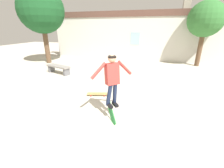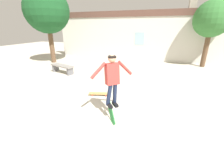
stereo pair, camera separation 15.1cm
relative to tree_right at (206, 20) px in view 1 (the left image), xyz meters
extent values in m
plane|color=beige|center=(-4.11, -8.00, -2.89)|extent=(40.00, 40.00, 0.00)
cube|color=beige|center=(-4.11, 0.85, -1.30)|extent=(14.00, 0.40, 3.18)
cube|color=brown|center=(-4.11, 0.85, 0.50)|extent=(14.70, 0.52, 0.43)
cube|color=#99B7C6|center=(-4.35, 0.64, -1.24)|extent=(0.70, 0.02, 0.90)
cylinder|color=brown|center=(0.00, 0.00, -1.83)|extent=(0.29, 0.29, 2.12)
sphere|color=#337033|center=(0.00, 0.00, 0.03)|extent=(2.15, 2.15, 2.15)
cylinder|color=brown|center=(-10.25, -1.98, -1.69)|extent=(0.33, 0.33, 2.39)
sphere|color=#194C23|center=(-10.25, -1.98, 0.62)|extent=(2.97, 2.97, 2.97)
cube|color=gray|center=(-7.88, -4.19, -2.47)|extent=(1.59, 0.86, 0.08)
cube|color=slate|center=(-8.50, -4.00, -2.70)|extent=(0.22, 0.38, 0.38)
cube|color=slate|center=(-7.26, -4.38, -2.70)|extent=(0.22, 0.38, 0.38)
cube|color=#B23833|center=(-3.79, -7.56, -1.58)|extent=(0.44, 0.43, 0.58)
sphere|color=tan|center=(-3.79, -7.56, -1.18)|extent=(0.30, 0.30, 0.21)
ellipsoid|color=black|center=(-3.79, -7.56, -1.15)|extent=(0.31, 0.31, 0.12)
cylinder|color=#1E2847|center=(-3.72, -7.51, -2.16)|extent=(0.22, 0.30, 0.73)
cube|color=black|center=(-3.70, -7.53, -2.49)|extent=(0.24, 0.26, 0.07)
cylinder|color=#1E2847|center=(-3.85, -7.62, -2.16)|extent=(0.28, 0.24, 0.73)
cube|color=black|center=(-3.83, -7.64, -2.49)|extent=(0.24, 0.26, 0.07)
cylinder|color=#B23833|center=(-3.50, -7.32, -1.46)|extent=(0.38, 0.34, 0.43)
cylinder|color=#B23833|center=(-4.07, -7.80, -1.46)|extent=(0.38, 0.34, 0.43)
cube|color=#237F38|center=(-3.80, -7.64, -2.67)|extent=(0.49, 0.69, 0.62)
cylinder|color=silver|center=(-3.59, -7.84, -2.72)|extent=(0.07, 0.08, 0.05)
cylinder|color=silver|center=(-3.69, -7.77, -2.91)|extent=(0.07, 0.08, 0.05)
cylinder|color=silver|center=(-3.83, -7.46, -2.45)|extent=(0.07, 0.08, 0.05)
cylinder|color=silver|center=(-3.93, -7.39, -2.64)|extent=(0.07, 0.08, 0.05)
cube|color=#AD894C|center=(-4.71, -6.31, -2.82)|extent=(0.84, 0.42, 0.02)
cylinder|color=#DB3D33|center=(-4.92, -6.49, -2.86)|extent=(0.06, 0.03, 0.05)
cylinder|color=#DB3D33|center=(-4.99, -6.27, -2.86)|extent=(0.06, 0.03, 0.05)
cylinder|color=#DB3D33|center=(-4.44, -6.35, -2.86)|extent=(0.06, 0.03, 0.05)
cylinder|color=#DB3D33|center=(-4.50, -6.14, -2.86)|extent=(0.06, 0.03, 0.05)
camera|label=1|loc=(-2.74, -11.16, -0.45)|focal=24.00mm
camera|label=2|loc=(-2.60, -11.12, -0.45)|focal=24.00mm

